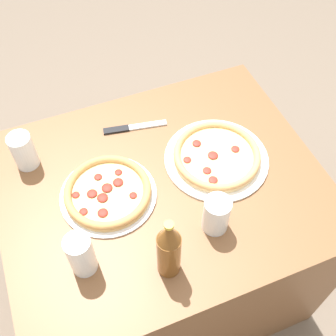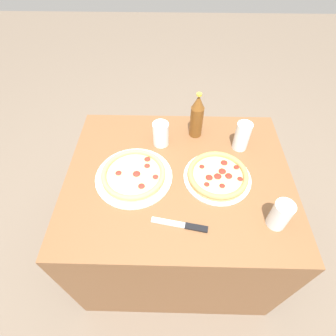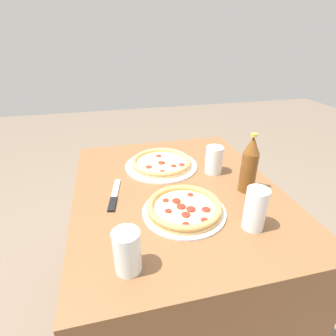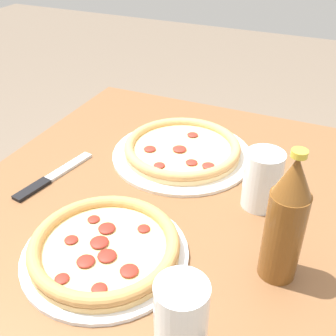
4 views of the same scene
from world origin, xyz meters
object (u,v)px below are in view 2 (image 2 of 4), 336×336
(pizza_pepperoni, at_px, (134,175))
(glass_orange_juice, at_px, (161,135))
(pizza_salami, at_px, (218,175))
(beer_bottle, at_px, (197,116))
(glass_lemonade, at_px, (242,137))
(glass_red_wine, at_px, (280,216))
(knife, at_px, (182,225))

(pizza_pepperoni, height_order, glass_orange_juice, glass_orange_juice)
(pizza_salami, height_order, beer_bottle, beer_bottle)
(glass_lemonade, relative_size, glass_red_wine, 1.15)
(glass_orange_juice, bearing_deg, pizza_salami, -39.76)
(glass_orange_juice, height_order, knife, glass_orange_juice)
(glass_orange_juice, xyz_separation_m, knife, (0.10, -0.45, -0.05))
(pizza_salami, relative_size, glass_lemonade, 2.06)
(pizza_pepperoni, bearing_deg, glass_orange_juice, 63.04)
(knife, bearing_deg, beer_bottle, 82.06)
(glass_red_wine, height_order, beer_bottle, beer_bottle)
(glass_red_wine, relative_size, knife, 0.57)
(pizza_salami, bearing_deg, beer_bottle, 106.61)
(pizza_salami, xyz_separation_m, knife, (-0.16, -0.23, -0.02))
(pizza_pepperoni, relative_size, glass_orange_juice, 2.76)
(pizza_salami, distance_m, glass_orange_juice, 0.33)
(pizza_pepperoni, distance_m, knife, 0.31)
(glass_red_wine, bearing_deg, knife, -176.97)
(glass_orange_juice, relative_size, glass_lemonade, 0.85)
(glass_orange_juice, bearing_deg, beer_bottle, 22.42)
(beer_bottle, distance_m, knife, 0.53)
(pizza_salami, bearing_deg, glass_lemonade, 57.21)
(glass_lemonade, bearing_deg, beer_bottle, 157.20)
(glass_lemonade, height_order, glass_red_wine, glass_lemonade)
(pizza_salami, bearing_deg, glass_red_wine, -46.76)
(knife, bearing_deg, glass_orange_juice, 102.47)
(glass_red_wine, xyz_separation_m, beer_bottle, (-0.29, 0.50, 0.06))
(pizza_salami, bearing_deg, glass_orange_juice, 140.24)
(glass_lemonade, xyz_separation_m, beer_bottle, (-0.21, 0.09, 0.05))
(pizza_pepperoni, xyz_separation_m, glass_orange_juice, (0.11, 0.22, 0.04))
(pizza_pepperoni, bearing_deg, glass_lemonade, 22.01)
(glass_orange_juice, xyz_separation_m, beer_bottle, (0.17, 0.07, 0.06))
(pizza_pepperoni, xyz_separation_m, beer_bottle, (0.28, 0.29, 0.10))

